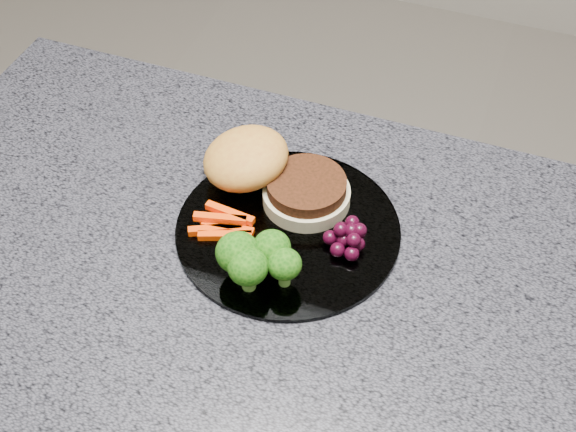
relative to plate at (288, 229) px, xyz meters
The scene contains 6 objects.
countertop 0.14m from the plate, 30.45° to the right, with size 1.20×0.60×0.04m, color #484851.
plate is the anchor object (origin of this frame).
burger 0.08m from the plate, 131.21° to the left, with size 0.20×0.13×0.06m.
carrot_sticks 0.07m from the plate, 159.12° to the right, with size 0.07×0.05×0.02m.
broccoli 0.09m from the plate, 94.81° to the right, with size 0.09×0.08×0.06m.
grape_bunch 0.07m from the plate, ahead, with size 0.05×0.05×0.03m.
Camera 1 is at (0.10, -0.51, 1.59)m, focal length 50.00 mm.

